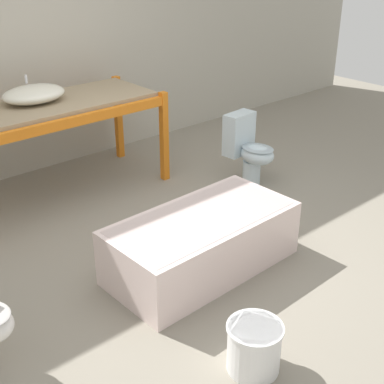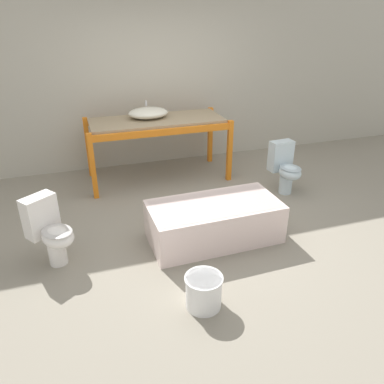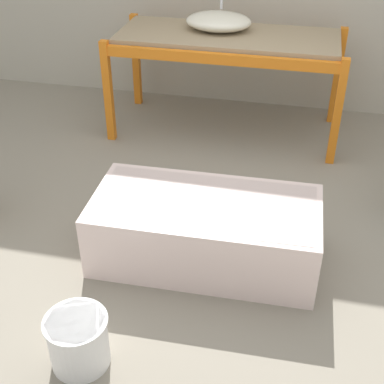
{
  "view_description": "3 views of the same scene",
  "coord_description": "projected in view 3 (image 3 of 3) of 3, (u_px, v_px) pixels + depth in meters",
  "views": [
    {
      "loc": [
        -2.38,
        -3.15,
        2.4
      ],
      "look_at": [
        -0.09,
        -0.52,
        0.68
      ],
      "focal_mm": 50.0,
      "sensor_mm": 36.0,
      "label": 1
    },
    {
      "loc": [
        -1.4,
        -3.98,
        2.42
      ],
      "look_at": [
        -0.26,
        -0.5,
        0.62
      ],
      "focal_mm": 35.0,
      "sensor_mm": 36.0,
      "label": 2
    },
    {
      "loc": [
        0.52,
        -3.3,
        2.41
      ],
      "look_at": [
        -0.1,
        -0.51,
        0.51
      ],
      "focal_mm": 50.0,
      "sensor_mm": 36.0,
      "label": 3
    }
  ],
  "objects": [
    {
      "name": "bathtub_main",
      "position": [
        205.0,
        226.0,
        3.53
      ],
      "size": [
        1.5,
        0.76,
        0.46
      ],
      "rotation": [
        0.0,
        0.0,
        0.02
      ],
      "color": "silver",
      "rests_on": "ground_plane"
    },
    {
      "name": "sink_basin",
      "position": [
        219.0,
        21.0,
        4.81
      ],
      "size": [
        0.59,
        0.45,
        0.24
      ],
      "color": "silver",
      "rests_on": "shelving_rack"
    },
    {
      "name": "bucket_white",
      "position": [
        78.0,
        340.0,
        2.86
      ],
      "size": [
        0.34,
        0.34,
        0.32
      ],
      "color": "white",
      "rests_on": "ground_plane"
    },
    {
      "name": "ground_plane",
      "position": [
        219.0,
        212.0,
        4.12
      ],
      "size": [
        12.0,
        12.0,
        0.0
      ],
      "primitive_type": "plane",
      "color": "gray"
    },
    {
      "name": "shelving_rack",
      "position": [
        228.0,
        47.0,
        4.82
      ],
      "size": [
        2.11,
        0.91,
        0.95
      ],
      "color": "orange",
      "rests_on": "ground_plane"
    }
  ]
}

